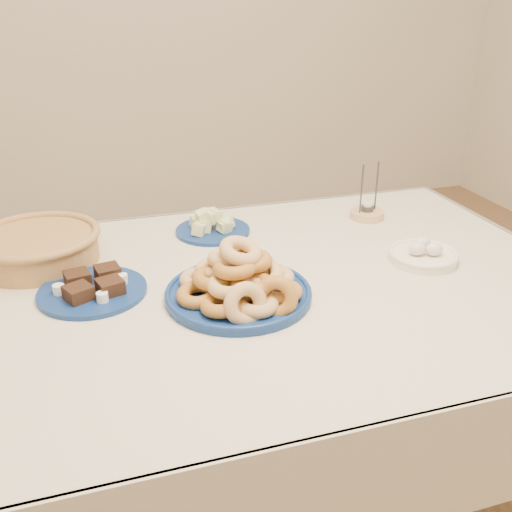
% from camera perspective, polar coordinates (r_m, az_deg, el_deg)
% --- Properties ---
extents(ground, '(5.00, 5.00, 0.00)m').
position_cam_1_polar(ground, '(1.89, -0.49, -23.37)').
color(ground, brown).
rests_on(ground, ground).
extents(dining_table, '(1.71, 1.11, 0.75)m').
position_cam_1_polar(dining_table, '(1.48, -0.58, -6.49)').
color(dining_table, brown).
rests_on(dining_table, ground).
extents(donut_platter, '(0.35, 0.35, 0.16)m').
position_cam_1_polar(donut_platter, '(1.34, -1.66, -2.77)').
color(donut_platter, navy).
rests_on(donut_platter, dining_table).
extents(melon_plate, '(0.25, 0.25, 0.08)m').
position_cam_1_polar(melon_plate, '(1.72, -4.41, 3.09)').
color(melon_plate, navy).
rests_on(melon_plate, dining_table).
extents(brownie_plate, '(0.32, 0.32, 0.05)m').
position_cam_1_polar(brownie_plate, '(1.43, -15.99, -3.12)').
color(brownie_plate, navy).
rests_on(brownie_plate, dining_table).
extents(wicker_basket, '(0.43, 0.43, 0.09)m').
position_cam_1_polar(wicker_basket, '(1.63, -21.03, 0.94)').
color(wicker_basket, olive).
rests_on(wicker_basket, dining_table).
extents(candle_holder, '(0.13, 0.13, 0.18)m').
position_cam_1_polar(candle_holder, '(1.87, 11.03, 4.24)').
color(candle_holder, tan).
rests_on(candle_holder, dining_table).
extents(egg_bowl, '(0.21, 0.21, 0.06)m').
position_cam_1_polar(egg_bowl, '(1.60, 16.37, 0.15)').
color(egg_bowl, white).
rests_on(egg_bowl, dining_table).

